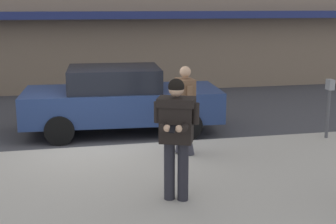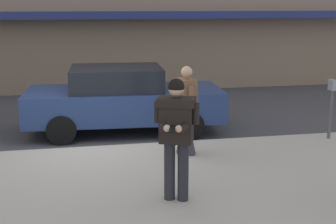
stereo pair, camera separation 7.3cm
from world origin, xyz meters
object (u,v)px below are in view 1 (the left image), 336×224
(pedestrian_dark_coat, at_px, (185,105))
(parking_meter, at_px, (329,100))
(parked_sedan_mid, at_px, (121,99))
(man_texting_on_phone, at_px, (176,127))

(pedestrian_dark_coat, xyz_separation_m, parking_meter, (3.26, 0.47, -0.14))
(pedestrian_dark_coat, bearing_deg, parked_sedan_mid, 112.05)
(man_texting_on_phone, bearing_deg, parked_sedan_mid, 94.12)
(parked_sedan_mid, bearing_deg, pedestrian_dark_coat, -67.95)
(pedestrian_dark_coat, bearing_deg, parking_meter, 8.15)
(parked_sedan_mid, distance_m, parking_meter, 4.63)
(parked_sedan_mid, bearing_deg, parking_meter, -24.26)
(parked_sedan_mid, relative_size, pedestrian_dark_coat, 2.70)
(man_texting_on_phone, bearing_deg, pedestrian_dark_coat, 72.79)
(parked_sedan_mid, height_order, parking_meter, parked_sedan_mid)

